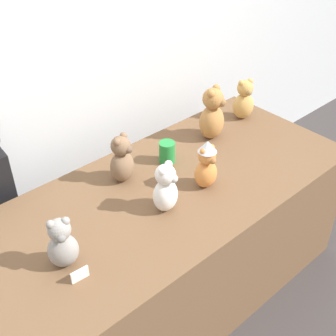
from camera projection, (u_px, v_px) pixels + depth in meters
ground_plane at (200, 319)px, 2.34m from camera, size 10.00×10.00×0.00m
wall_back at (74, 28)px, 2.12m from camera, size 7.00×0.08×2.60m
display_table at (168, 244)px, 2.28m from camera, size 1.86×0.82×0.72m
teddy_bear_snow at (166, 189)px, 1.89m from camera, size 0.15×0.14×0.24m
teddy_bear_honey at (244, 100)px, 2.53m from camera, size 0.15×0.14×0.24m
teddy_bear_mocha at (122, 160)px, 2.06m from camera, size 0.15×0.14×0.24m
teddy_bear_ginger at (206, 165)px, 2.02m from camera, size 0.12×0.10×0.24m
teddy_bear_caramel at (212, 115)px, 2.35m from camera, size 0.19×0.17×0.29m
teddy_bear_ash at (62, 244)px, 1.64m from camera, size 0.14×0.13×0.23m
party_cup_green at (167, 152)px, 2.21m from camera, size 0.08×0.08×0.11m
name_card_front_left at (80, 275)px, 1.63m from camera, size 0.07×0.01×0.05m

